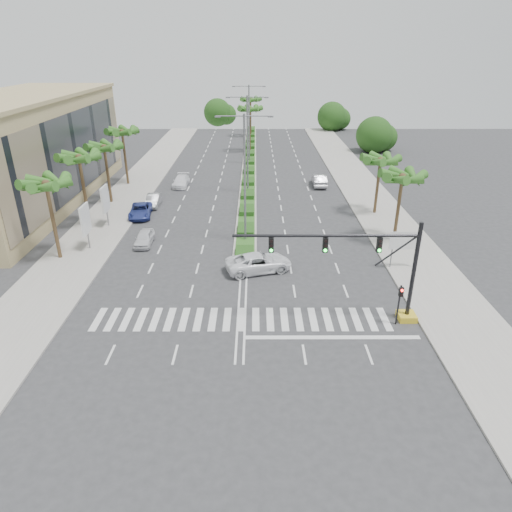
{
  "coord_description": "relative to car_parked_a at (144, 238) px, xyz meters",
  "views": [
    {
      "loc": [
        0.98,
        -27.01,
        17.36
      ],
      "look_at": [
        1.02,
        4.04,
        3.0
      ],
      "focal_mm": 32.0,
      "sensor_mm": 36.0,
      "label": 1
    }
  ],
  "objects": [
    {
      "name": "pedestrian_signal",
      "position": [
        20.25,
        -13.91,
        1.39
      ],
      "size": [
        0.28,
        0.36,
        3.0
      ],
      "color": "black",
      "rests_on": "ground"
    },
    {
      "name": "car_parked_d",
      "position": [
        0.56,
        20.0,
        0.03
      ],
      "size": [
        1.98,
        4.74,
        1.37
      ],
      "primitive_type": "imported",
      "rotation": [
        0.0,
        0.0,
        -0.01
      ],
      "color": "white",
      "rests_on": "ground"
    },
    {
      "name": "palm_right_far",
      "position": [
        24.15,
        8.76,
        5.26
      ],
      "size": [
        4.57,
        4.68,
        6.75
      ],
      "color": "brown",
      "rests_on": "ground"
    },
    {
      "name": "palm_median_a",
      "position": [
        9.65,
        41.76,
        6.52
      ],
      "size": [
        4.57,
        4.68,
        8.05
      ],
      "color": "brown",
      "rests_on": "ground"
    },
    {
      "name": "palm_left_end",
      "position": [
        -6.85,
        20.76,
        6.23
      ],
      "size": [
        4.57,
        4.68,
        7.75
      ],
      "color": "brown",
      "rests_on": "ground"
    },
    {
      "name": "building",
      "position": [
        -16.35,
        12.76,
        5.35
      ],
      "size": [
        12.0,
        36.0,
        12.0
      ],
      "primitive_type": "cube",
      "color": "tan",
      "rests_on": "ground"
    },
    {
      "name": "streetlight_far",
      "position": [
        9.65,
        32.76,
        6.16
      ],
      "size": [
        5.1,
        0.25,
        12.0
      ],
      "color": "slate",
      "rests_on": "ground"
    },
    {
      "name": "footpath_right",
      "position": [
        24.85,
        6.76,
        -0.58
      ],
      "size": [
        6.0,
        120.0,
        0.15
      ],
      "primitive_type": "cube",
      "color": "gray",
      "rests_on": "ground"
    },
    {
      "name": "palm_median_b",
      "position": [
        9.65,
        56.76,
        6.52
      ],
      "size": [
        4.57,
        4.68,
        8.05
      ],
      "color": "brown",
      "rests_on": "ground"
    },
    {
      "name": "palm_left_far",
      "position": [
        -6.85,
        12.76,
        5.84
      ],
      "size": [
        4.57,
        4.68,
        7.35
      ],
      "color": "brown",
      "rests_on": "ground"
    },
    {
      "name": "car_parked_a",
      "position": [
        0.0,
        0.0,
        0.0
      ],
      "size": [
        1.6,
        3.85,
        1.3
      ],
      "primitive_type": "imported",
      "rotation": [
        0.0,
        0.0,
        0.02
      ],
      "color": "silver",
      "rests_on": "ground"
    },
    {
      "name": "billboard_near",
      "position": [
        -4.85,
        -1.24,
        2.31
      ],
      "size": [
        0.18,
        2.1,
        4.35
      ],
      "color": "slate",
      "rests_on": "ground"
    },
    {
      "name": "palm_left_near",
      "position": [
        -6.85,
        -3.24,
        6.04
      ],
      "size": [
        4.57,
        4.68,
        7.55
      ],
      "color": "brown",
      "rests_on": "ground"
    },
    {
      "name": "footpath_left",
      "position": [
        -5.55,
        6.76,
        -0.58
      ],
      "size": [
        6.0,
        120.0,
        0.15
      ],
      "primitive_type": "cube",
      "color": "gray",
      "rests_on": "ground"
    },
    {
      "name": "palm_left_mid",
      "position": [
        -6.85,
        4.76,
        6.42
      ],
      "size": [
        4.57,
        4.68,
        7.95
      ],
      "color": "brown",
      "rests_on": "ground"
    },
    {
      "name": "billboard_far",
      "position": [
        -4.85,
        4.76,
        2.31
      ],
      "size": [
        0.18,
        2.1,
        4.35
      ],
      "color": "slate",
      "rests_on": "ground"
    },
    {
      "name": "direction_sign",
      "position": [
        23.15,
        -5.25,
        1.8
      ],
      "size": [
        2.7,
        0.11,
        3.4
      ],
      "color": "slate",
      "rests_on": "ground"
    },
    {
      "name": "streetlight_mid",
      "position": [
        9.65,
        16.76,
        6.16
      ],
      "size": [
        5.1,
        0.25,
        12.0
      ],
      "color": "slate",
      "rests_on": "ground"
    },
    {
      "name": "median",
      "position": [
        9.65,
        31.76,
        -0.55
      ],
      "size": [
        2.2,
        75.0,
        0.2
      ],
      "primitive_type": "cube",
      "color": "gray",
      "rests_on": "ground"
    },
    {
      "name": "palm_right_near",
      "position": [
        24.15,
        0.76,
        5.55
      ],
      "size": [
        4.57,
        4.68,
        7.05
      ],
      "color": "brown",
      "rests_on": "ground"
    },
    {
      "name": "streetlight_near",
      "position": [
        9.65,
        0.76,
        6.16
      ],
      "size": [
        5.1,
        0.25,
        12.0
      ],
      "color": "slate",
      "rests_on": "ground"
    },
    {
      "name": "car_right",
      "position": [
        19.29,
        20.12,
        0.15
      ],
      "size": [
        1.8,
        4.9,
        1.6
      ],
      "primitive_type": "imported",
      "rotation": [
        0.0,
        0.0,
        3.12
      ],
      "color": "#B4B3B9",
      "rests_on": "ground"
    },
    {
      "name": "signal_gantry",
      "position": [
        18.92,
        -13.24,
        2.81
      ],
      "size": [
        12.6,
        1.2,
        7.2
      ],
      "color": "gold",
      "rests_on": "ground"
    },
    {
      "name": "ground",
      "position": [
        9.65,
        -13.24,
        -0.65
      ],
      "size": [
        160.0,
        160.0,
        0.0
      ],
      "primitive_type": "plane",
      "color": "#333335",
      "rests_on": "ground"
    },
    {
      "name": "median_grass",
      "position": [
        9.65,
        31.76,
        -0.43
      ],
      "size": [
        1.8,
        75.0,
        0.04
      ],
      "primitive_type": "cube",
      "color": "#28581E",
      "rests_on": "median"
    },
    {
      "name": "car_crossing",
      "position": [
        10.9,
        -5.68,
        0.13
      ],
      "size": [
        6.09,
        4.06,
        1.55
      ],
      "primitive_type": "imported",
      "rotation": [
        0.0,
        0.0,
        1.86
      ],
      "color": "white",
      "rests_on": "ground"
    },
    {
      "name": "car_parked_b",
      "position": [
        -1.49,
        11.61,
        0.03
      ],
      "size": [
        1.49,
        4.17,
        1.37
      ],
      "primitive_type": "imported",
      "rotation": [
        0.0,
        0.0,
        0.01
      ],
      "color": "#A0A1A4",
      "rests_on": "ground"
    },
    {
      "name": "car_parked_c",
      "position": [
        -2.15,
        7.87,
        0.04
      ],
      "size": [
        2.81,
        5.17,
        1.38
      ],
      "primitive_type": "imported",
      "rotation": [
        0.0,
        0.0,
        0.11
      ],
      "color": "#2E3D8E",
      "rests_on": "ground"
    }
  ]
}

